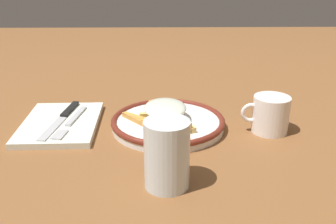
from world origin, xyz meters
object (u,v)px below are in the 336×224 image
at_px(plate, 168,123).
at_px(fork, 71,122).
at_px(coffee_mug, 270,114).
at_px(water_glass, 167,154).
at_px(fries_heap, 166,112).
at_px(knife, 63,116).
at_px(napkin, 61,124).

xyz_separation_m(plate, fork, (0.21, -0.00, 0.00)).
bearing_deg(coffee_mug, plate, -5.32).
xyz_separation_m(fork, water_glass, (-0.21, 0.23, 0.04)).
height_order(plate, fries_heap, fries_heap).
distance_m(fries_heap, knife, 0.24).
relative_size(napkin, coffee_mug, 2.18).
bearing_deg(fork, knife, -52.56).
distance_m(knife, water_glass, 0.35).
distance_m(knife, coffee_mug, 0.46).
xyz_separation_m(napkin, fork, (-0.03, 0.01, 0.01)).
bearing_deg(coffee_mug, water_glass, 42.87).
distance_m(napkin, water_glass, 0.34).
bearing_deg(knife, coffee_mug, 173.46).
bearing_deg(knife, fork, 127.44).
bearing_deg(coffee_mug, napkin, -4.19).
bearing_deg(fries_heap, water_glass, 89.91).
bearing_deg(fork, fries_heap, 178.92).
height_order(knife, water_glass, water_glass).
bearing_deg(napkin, coffee_mug, 175.81).
bearing_deg(knife, fries_heap, 171.52).
bearing_deg(coffee_mug, fries_heap, -4.50).
relative_size(fries_heap, coffee_mug, 1.70).
xyz_separation_m(plate, fries_heap, (0.01, 0.00, 0.03)).
distance_m(fork, water_glass, 0.31).
distance_m(plate, fries_heap, 0.03).
height_order(fries_heap, napkin, fries_heap).
xyz_separation_m(fries_heap, coffee_mug, (-0.22, 0.02, 0.00)).
bearing_deg(fries_heap, fork, -1.08).
bearing_deg(fork, coffee_mug, 177.15).
distance_m(fries_heap, coffee_mug, 0.23).
relative_size(fries_heap, water_glass, 1.53).
distance_m(fries_heap, fork, 0.21).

